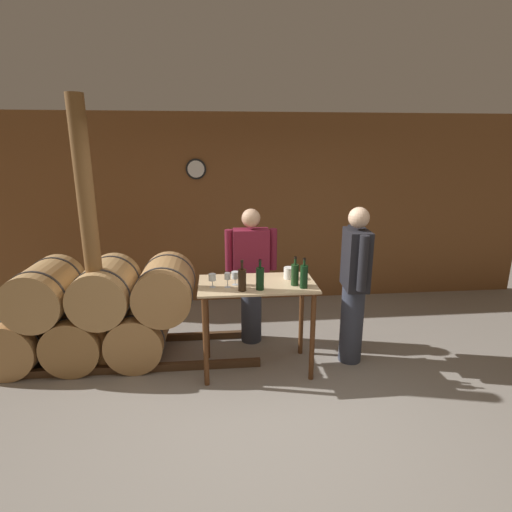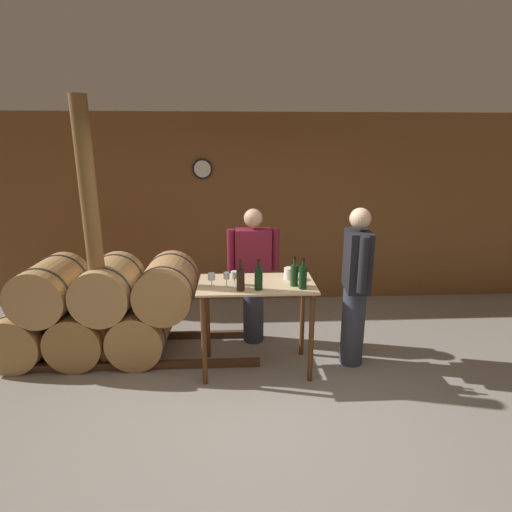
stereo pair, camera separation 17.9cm
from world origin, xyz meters
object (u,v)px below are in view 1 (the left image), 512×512
object	(u,v)px
person_visitor_with_scarf	(354,283)
wine_glass_near_right	(235,276)
wine_glass_near_left	(212,278)
wooden_post	(91,243)
wine_bottle_center	(295,274)
wine_bottle_left	(260,278)
wine_bottle_right	(304,276)
wine_glass_near_center	(227,277)
ice_bucket	(289,273)
person_host	(251,274)
wine_bottle_far_left	(242,279)

from	to	relation	value
person_visitor_with_scarf	wine_glass_near_right	bearing A→B (deg)	-175.62
wine_glass_near_left	wine_glass_near_right	bearing A→B (deg)	12.30
wooden_post	wine_glass_near_right	size ratio (longest dim) A/B	20.11
wine_bottle_center	person_visitor_with_scarf	size ratio (longest dim) A/B	0.17
wooden_post	wine_bottle_left	distance (m)	1.66
wine_bottle_right	wine_glass_near_center	xyz separation A→B (m)	(-0.72, 0.09, -0.01)
wine_bottle_left	ice_bucket	distance (m)	0.45
wooden_post	wine_glass_near_right	xyz separation A→B (m)	(1.37, -0.18, -0.31)
wine_bottle_left	wine_bottle_right	world-z (taller)	wine_bottle_right
wine_bottle_right	person_host	distance (m)	0.95
wine_bottle_far_left	wine_bottle_right	size ratio (longest dim) A/B	1.01
ice_bucket	person_host	size ratio (longest dim) A/B	0.07
wine_bottle_right	wine_bottle_far_left	bearing A→B (deg)	-178.20
wooden_post	person_host	size ratio (longest dim) A/B	1.70
person_host	wine_bottle_far_left	bearing A→B (deg)	-100.63
wine_bottle_left	wine_bottle_right	bearing A→B (deg)	0.82
wine_glass_near_left	person_host	bearing A→B (deg)	58.53
wine_glass_near_right	person_host	distance (m)	0.72
wine_glass_near_left	wine_glass_near_center	bearing A→B (deg)	-6.92
wine_glass_near_left	person_host	xyz separation A→B (m)	(0.43, 0.71, -0.20)
wine_glass_near_left	wine_glass_near_center	world-z (taller)	wine_glass_near_center
wooden_post	wine_bottle_far_left	bearing A→B (deg)	-13.68
wine_bottle_far_left	wine_bottle_left	bearing A→B (deg)	4.25
wine_bottle_center	person_host	size ratio (longest dim) A/B	0.18
ice_bucket	wooden_post	bearing A→B (deg)	178.82
wine_glass_near_center	wine_bottle_right	bearing A→B (deg)	-6.80
wine_bottle_far_left	ice_bucket	bearing A→B (deg)	31.63
wine_bottle_right	ice_bucket	world-z (taller)	wine_bottle_right
wine_bottle_far_left	wine_bottle_left	xyz separation A→B (m)	(0.17, 0.01, 0.00)
wine_bottle_right	person_visitor_with_scarf	bearing A→B (deg)	22.66
wine_glass_near_left	person_visitor_with_scarf	xyz separation A→B (m)	(1.46, 0.14, -0.15)
ice_bucket	wine_bottle_right	bearing A→B (deg)	-73.16
wine_bottle_far_left	wine_bottle_center	world-z (taller)	wine_bottle_far_left
wine_bottle_right	person_host	xyz separation A→B (m)	(-0.43, 0.81, -0.22)
wine_bottle_center	ice_bucket	world-z (taller)	wine_bottle_center
wine_glass_near_left	wine_glass_near_center	xyz separation A→B (m)	(0.14, -0.02, 0.01)
wine_bottle_far_left	wine_bottle_left	size ratio (longest dim) A/B	1.02
wine_glass_near_center	wine_glass_near_right	distance (m)	0.10
wine_bottle_left	wine_bottle_far_left	bearing A→B (deg)	-175.75
wooden_post	ice_bucket	size ratio (longest dim) A/B	23.00
person_visitor_with_scarf	ice_bucket	bearing A→B (deg)	176.30
wine_bottle_far_left	wine_glass_near_center	distance (m)	0.17
wine_glass_near_center	ice_bucket	world-z (taller)	wine_glass_near_center
wine_glass_near_left	wine_glass_near_right	distance (m)	0.22
wine_bottle_far_left	ice_bucket	world-z (taller)	wine_bottle_far_left
person_visitor_with_scarf	wine_bottle_left	bearing A→B (deg)	-165.98
wine_bottle_left	wine_glass_near_left	world-z (taller)	wine_bottle_left
wine_bottle_far_left	wine_bottle_right	bearing A→B (deg)	1.80
wine_glass_near_right	person_visitor_with_scarf	bearing A→B (deg)	4.38
wooden_post	person_visitor_with_scarf	bearing A→B (deg)	-1.84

